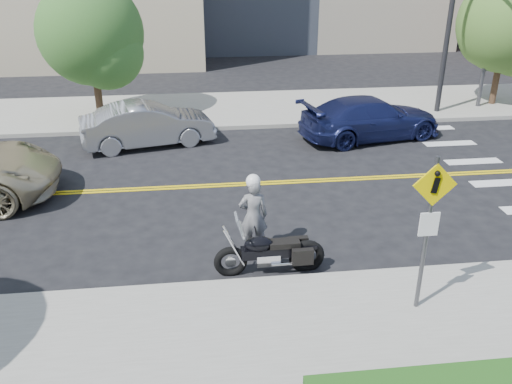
{
  "coord_description": "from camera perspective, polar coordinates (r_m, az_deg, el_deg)",
  "views": [
    {
      "loc": [
        0.23,
        -14.2,
        6.36
      ],
      "look_at": [
        1.55,
        -3.15,
        1.2
      ],
      "focal_mm": 38.0,
      "sensor_mm": 36.0,
      "label": 1
    }
  ],
  "objects": [
    {
      "name": "tree_far_a",
      "position": [
        21.5,
        -17.02,
        15.76
      ],
      "size": [
        3.87,
        3.87,
        5.28
      ],
      "rotation": [
        0.0,
        0.0,
        0.07
      ],
      "color": "#382619",
      "rests_on": "ground"
    },
    {
      "name": "sidewalk_far",
      "position": [
        22.6,
        -7.2,
        8.51
      ],
      "size": [
        60.0,
        5.0,
        0.15
      ],
      "primitive_type": "cube",
      "color": "#9E9B91",
      "rests_on": "ground_plane"
    },
    {
      "name": "lamp_post",
      "position": [
        23.92,
        23.89,
        17.57
      ],
      "size": [
        0.16,
        0.16,
        8.0
      ],
      "primitive_type": "cylinder",
      "color": "#4C4C51",
      "rests_on": "sidewalk_far"
    },
    {
      "name": "tree_far_b",
      "position": [
        24.65,
        24.87,
        15.79
      ],
      "size": [
        3.86,
        3.86,
        5.34
      ],
      "rotation": [
        0.0,
        0.0,
        -0.11
      ],
      "color": "#382619",
      "rests_on": "ground"
    },
    {
      "name": "parked_car_blue",
      "position": [
        19.58,
        11.97,
        7.62
      ],
      "size": [
        5.4,
        3.11,
        1.47
      ],
      "primitive_type": "imported",
      "rotation": [
        0.0,
        0.0,
        1.79
      ],
      "color": "navy",
      "rests_on": "ground"
    },
    {
      "name": "ground_plane",
      "position": [
        15.56,
        -7.06,
        0.54
      ],
      "size": [
        120.0,
        120.0,
        0.0
      ],
      "primitive_type": "plane",
      "color": "black",
      "rests_on": "ground"
    },
    {
      "name": "motorcycle",
      "position": [
        11.25,
        1.52,
        -5.44
      ],
      "size": [
        2.26,
        0.72,
        1.37
      ],
      "primitive_type": null,
      "rotation": [
        0.0,
        0.0,
        0.02
      ],
      "color": "black",
      "rests_on": "ground"
    },
    {
      "name": "sidewalk_near",
      "position": [
        9.19,
        -6.76,
        -18.49
      ],
      "size": [
        60.0,
        5.0,
        0.15
      ],
      "primitive_type": "cube",
      "color": "#9E9B91",
      "rests_on": "ground_plane"
    },
    {
      "name": "pedestrian_sign",
      "position": [
        9.87,
        17.75,
        -2.89
      ],
      "size": [
        0.78,
        0.08,
        3.0
      ],
      "color": "#4C4C51",
      "rests_on": "sidewalk_near"
    },
    {
      "name": "parked_car_silver",
      "position": [
        18.82,
        -11.33,
        6.97
      ],
      "size": [
        4.68,
        2.53,
        1.46
      ],
      "primitive_type": "imported",
      "rotation": [
        0.0,
        0.0,
        1.8
      ],
      "color": "gray",
      "rests_on": "ground"
    },
    {
      "name": "motorcyclist",
      "position": [
        11.89,
        -0.29,
        -2.3
      ],
      "size": [
        0.64,
        0.42,
        1.87
      ],
      "rotation": [
        0.0,
        0.0,
        3.15
      ],
      "color": "#A9A8AD",
      "rests_on": "ground"
    }
  ]
}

